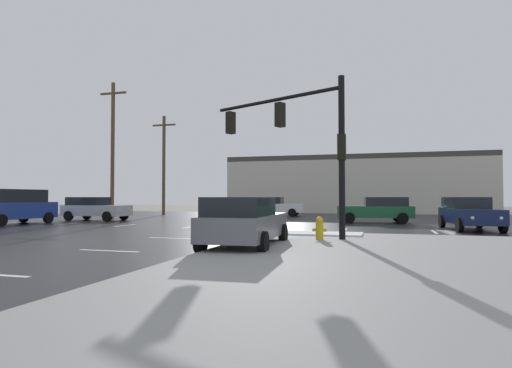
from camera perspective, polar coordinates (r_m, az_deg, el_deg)
The scene contains 15 objects.
ground_plane at distance 22.31m, azimuth -3.92°, elevation -5.87°, with size 120.00×120.00×0.00m, color slate.
road_asphalt at distance 22.31m, azimuth -3.92°, elevation -5.84°, with size 44.00×44.00×0.02m, color #232326.
snow_strip_curbside at distance 17.16m, azimuth 7.28°, elevation -6.53°, with size 4.00×1.60×0.06m, color white.
lane_markings at distance 20.62m, azimuth -2.09°, elevation -6.14°, with size 36.15×36.15×0.01m.
traffic_signal_mast at distance 16.28m, azimuth 5.96°, elevation 6.78°, with size 5.66×2.84×5.71m.
fire_hydrant at distance 14.95m, azimuth 8.46°, elevation -5.82°, with size 0.48×0.26×0.79m.
strip_building_background at distance 45.77m, azimuth 13.11°, elevation -0.12°, with size 25.53×8.00×5.75m.
sedan_grey at distance 13.17m, azimuth -1.58°, elevation -5.01°, with size 2.17×4.60×1.58m.
sedan_navy at distance 23.17m, azimuth 26.47°, elevation -3.42°, with size 2.43×4.68×1.58m.
sedan_green at distance 27.39m, azimuth 15.86°, elevation -3.25°, with size 4.67×2.40×1.58m.
suv_blue at distance 28.58m, azimuth -29.61°, elevation -2.55°, with size 2.32×4.90×2.03m.
sedan_white at distance 35.72m, azimuth 2.33°, elevation -2.95°, with size 4.61×2.20×1.58m.
sedan_silver at distance 31.08m, azimuth -20.73°, elevation -3.02°, with size 4.58×2.13×1.58m.
utility_pole_far at distance 34.09m, azimuth -18.56°, elevation 4.65°, with size 2.20×0.28×10.26m.
utility_pole_distant at distance 38.96m, azimuth -12.19°, elevation 2.74°, with size 2.20×0.28×8.83m.
Camera 1 is at (7.68, -20.89, 1.60)m, focal length 30.02 mm.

